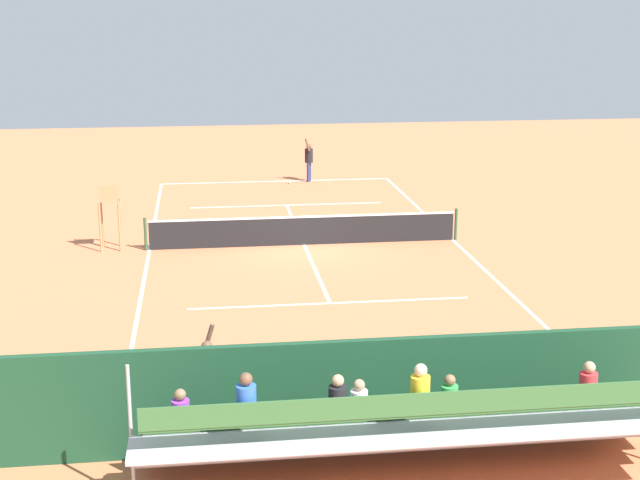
# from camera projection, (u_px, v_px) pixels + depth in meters

# --- Properties ---
(ground_plane) EXTENTS (60.00, 60.00, 0.00)m
(ground_plane) POSITION_uv_depth(u_px,v_px,m) (304.00, 245.00, 30.14)
(ground_plane) COLOR #CC7047
(court_line_markings) EXTENTS (10.10, 22.20, 0.01)m
(court_line_markings) POSITION_uv_depth(u_px,v_px,m) (304.00, 244.00, 30.17)
(court_line_markings) COLOR white
(court_line_markings) RESTS_ON ground
(tennis_net) EXTENTS (10.30, 0.10, 1.07)m
(tennis_net) POSITION_uv_depth(u_px,v_px,m) (304.00, 230.00, 30.01)
(tennis_net) COLOR black
(tennis_net) RESTS_ON ground
(backdrop_wall) EXTENTS (18.00, 0.16, 2.00)m
(backdrop_wall) POSITION_uv_depth(u_px,v_px,m) (393.00, 391.00, 16.46)
(backdrop_wall) COLOR #194228
(backdrop_wall) RESTS_ON ground
(bleacher_stand) EXTENTS (9.06, 2.40, 2.48)m
(bleacher_stand) POSITION_uv_depth(u_px,v_px,m) (405.00, 428.00, 15.17)
(bleacher_stand) COLOR #B2B2B7
(bleacher_stand) RESTS_ON ground
(umpire_chair) EXTENTS (0.67, 0.67, 2.14)m
(umpire_chair) POSITION_uv_depth(u_px,v_px,m) (110.00, 210.00, 29.25)
(umpire_chair) COLOR #A88456
(umpire_chair) RESTS_ON ground
(courtside_bench) EXTENTS (1.80, 0.40, 0.93)m
(courtside_bench) POSITION_uv_depth(u_px,v_px,m) (530.00, 389.00, 17.63)
(courtside_bench) COLOR #234C2D
(courtside_bench) RESTS_ON ground
(equipment_bag) EXTENTS (0.90, 0.36, 0.36)m
(equipment_bag) POSITION_uv_depth(u_px,v_px,m) (428.00, 416.00, 17.34)
(equipment_bag) COLOR #334C8C
(equipment_bag) RESTS_ON ground
(tennis_player) EXTENTS (0.47, 0.55, 1.93)m
(tennis_player) POSITION_uv_depth(u_px,v_px,m) (309.00, 159.00, 40.44)
(tennis_player) COLOR navy
(tennis_player) RESTS_ON ground
(tennis_racket) EXTENTS (0.34, 0.58, 0.03)m
(tennis_racket) POSITION_uv_depth(u_px,v_px,m) (289.00, 182.00, 40.46)
(tennis_racket) COLOR black
(tennis_racket) RESTS_ON ground
(tennis_ball_near) EXTENTS (0.07, 0.07, 0.07)m
(tennis_ball_near) POSITION_uv_depth(u_px,v_px,m) (295.00, 191.00, 38.49)
(tennis_ball_near) COLOR #CCDB33
(tennis_ball_near) RESTS_ON ground
(tennis_ball_far) EXTENTS (0.07, 0.07, 0.07)m
(tennis_ball_far) POSITION_uv_depth(u_px,v_px,m) (328.00, 184.00, 39.87)
(tennis_ball_far) COLOR #CCDB33
(tennis_ball_far) RESTS_ON ground
(line_judge) EXTENTS (0.42, 0.55, 1.93)m
(line_judge) POSITION_uv_depth(u_px,v_px,m) (208.00, 374.00, 17.16)
(line_judge) COLOR #232328
(line_judge) RESTS_ON ground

